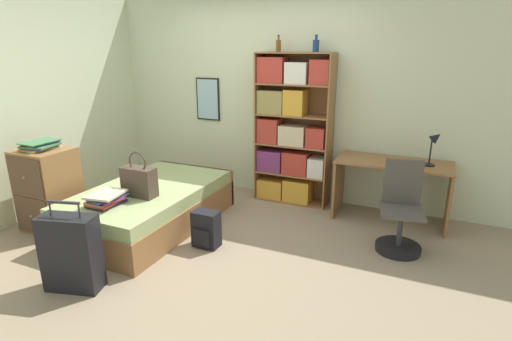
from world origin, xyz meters
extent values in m
plane|color=gray|center=(0.00, 0.00, 0.00)|extent=(14.00, 14.00, 0.00)
cube|color=beige|center=(0.00, 1.59, 1.30)|extent=(10.00, 0.06, 2.60)
cube|color=black|center=(-0.83, 1.55, 1.23)|extent=(0.36, 0.02, 0.58)
cube|color=#99C1D6|center=(-0.83, 1.54, 1.23)|extent=(0.32, 0.01, 0.54)
cube|color=beige|center=(-2.17, 0.00, 1.30)|extent=(0.06, 10.00, 2.60)
cube|color=olive|center=(-0.69, 0.00, 0.16)|extent=(1.12, 1.89, 0.31)
cube|color=#9EAD70|center=(-0.69, 0.00, 0.38)|extent=(1.09, 1.86, 0.14)
cube|color=olive|center=(-0.69, 0.92, 0.23)|extent=(1.12, 0.04, 0.45)
cube|color=#47382D|center=(-0.60, -0.25, 0.61)|extent=(0.36, 0.16, 0.31)
torus|color=#47382D|center=(-0.60, -0.25, 0.82)|extent=(0.21, 0.02, 0.21)
cube|color=#334C84|center=(-0.74, -0.57, 0.46)|extent=(0.27, 0.35, 0.01)
cube|color=#232328|center=(-0.74, -0.58, 0.47)|extent=(0.25, 0.35, 0.01)
cube|color=#B2382D|center=(-0.75, -0.57, 0.48)|extent=(0.26, 0.33, 0.02)
cube|color=#99894C|center=(-0.75, -0.58, 0.50)|extent=(0.25, 0.32, 0.01)
cube|color=#7A336B|center=(-0.72, -0.59, 0.51)|extent=(0.27, 0.30, 0.01)
cube|color=#7A336B|center=(-0.74, -0.57, 0.53)|extent=(0.29, 0.30, 0.02)
cube|color=#334C84|center=(-0.73, -0.57, 0.54)|extent=(0.28, 0.38, 0.01)
cube|color=#334C84|center=(-0.75, -0.57, 0.55)|extent=(0.29, 0.32, 0.02)
cube|color=beige|center=(-0.73, -0.58, 0.57)|extent=(0.34, 0.37, 0.02)
cube|color=black|center=(-0.48, -1.26, 0.32)|extent=(0.49, 0.32, 0.65)
cylinder|color=#2D2D33|center=(-0.60, -1.29, 0.71)|extent=(0.01, 0.01, 0.12)
cylinder|color=#2D2D33|center=(-0.36, -1.22, 0.71)|extent=(0.01, 0.01, 0.12)
cube|color=#2D2D33|center=(-0.48, -1.26, 0.77)|extent=(0.27, 0.09, 0.02)
cube|color=olive|center=(-1.65, -0.49, 0.45)|extent=(0.53, 0.48, 0.90)
cube|color=#513828|center=(-1.65, -0.73, 0.23)|extent=(0.49, 0.01, 0.41)
sphere|color=#B2A893|center=(-1.65, -0.75, 0.23)|extent=(0.02, 0.02, 0.02)
cube|color=#513828|center=(-1.65, -0.73, 0.66)|extent=(0.49, 0.01, 0.41)
sphere|color=#B2A893|center=(-1.65, -0.75, 0.66)|extent=(0.02, 0.02, 0.02)
cube|color=beige|center=(-1.69, -0.47, 0.90)|extent=(0.25, 0.36, 0.01)
cube|color=gold|center=(-1.70, -0.50, 0.91)|extent=(0.25, 0.34, 0.01)
cube|color=#334C84|center=(-1.69, -0.48, 0.92)|extent=(0.26, 0.31, 0.01)
cube|color=#427A4C|center=(-1.68, -0.49, 0.94)|extent=(0.34, 0.34, 0.02)
cube|color=#B2382D|center=(-1.70, -0.47, 0.95)|extent=(0.23, 0.32, 0.01)
cube|color=#334C84|center=(-1.68, -0.47, 0.97)|extent=(0.25, 0.32, 0.01)
cube|color=#427A4C|center=(-1.68, -0.48, 0.98)|extent=(0.25, 0.36, 0.01)
cube|color=olive|center=(0.04, 1.38, 0.94)|extent=(0.02, 0.33, 1.88)
cube|color=olive|center=(0.96, 1.38, 0.94)|extent=(0.02, 0.33, 1.88)
cube|color=olive|center=(0.50, 1.54, 0.94)|extent=(0.94, 0.01, 1.88)
cube|color=olive|center=(0.50, 1.38, 0.01)|extent=(0.91, 0.33, 0.02)
cube|color=olive|center=(0.50, 1.38, 0.38)|extent=(0.91, 0.33, 0.02)
cube|color=olive|center=(0.50, 1.38, 0.75)|extent=(0.91, 0.33, 0.02)
cube|color=olive|center=(0.50, 1.38, 1.13)|extent=(0.91, 0.33, 0.02)
cube|color=olive|center=(0.50, 1.38, 1.50)|extent=(0.91, 0.33, 0.02)
cube|color=olive|center=(0.50, 1.38, 1.87)|extent=(0.91, 0.33, 0.02)
cube|color=gold|center=(0.23, 1.36, 0.14)|extent=(0.34, 0.25, 0.24)
cube|color=gold|center=(0.59, 1.36, 0.16)|extent=(0.34, 0.25, 0.28)
cube|color=#7A336B|center=(0.22, 1.36, 0.52)|extent=(0.32, 0.25, 0.27)
cube|color=#B2382D|center=(0.56, 1.36, 0.53)|extent=(0.32, 0.25, 0.28)
cube|color=silver|center=(0.83, 1.36, 0.50)|extent=(0.20, 0.25, 0.24)
cube|color=#B2382D|center=(0.19, 1.36, 0.91)|extent=(0.27, 0.25, 0.31)
cube|color=beige|center=(0.51, 1.36, 0.88)|extent=(0.33, 0.25, 0.24)
cube|color=#B2382D|center=(0.81, 1.36, 0.88)|extent=(0.22, 0.25, 0.24)
cube|color=#99894C|center=(0.22, 1.36, 1.28)|extent=(0.33, 0.25, 0.29)
cube|color=gold|center=(0.52, 1.36, 1.29)|extent=(0.25, 0.25, 0.30)
cube|color=#B2382D|center=(0.22, 1.36, 1.66)|extent=(0.33, 0.25, 0.31)
cube|color=silver|center=(0.54, 1.36, 1.64)|extent=(0.27, 0.25, 0.25)
cube|color=#B2382D|center=(0.83, 1.36, 1.65)|extent=(0.23, 0.25, 0.29)
cylinder|color=brown|center=(0.28, 1.37, 1.94)|extent=(0.06, 0.06, 0.13)
cylinder|color=brown|center=(0.28, 1.37, 2.03)|extent=(0.02, 0.02, 0.04)
cylinder|color=#232328|center=(0.28, 1.37, 2.06)|extent=(0.03, 0.03, 0.02)
cylinder|color=navy|center=(0.73, 1.41, 1.94)|extent=(0.08, 0.08, 0.13)
cylinder|color=navy|center=(0.73, 1.41, 2.03)|extent=(0.03, 0.03, 0.04)
cylinder|color=#232328|center=(0.73, 1.41, 2.06)|extent=(0.03, 0.03, 0.02)
cube|color=olive|center=(1.74, 1.26, 0.69)|extent=(1.25, 0.56, 0.02)
cube|color=olive|center=(1.13, 1.26, 0.34)|extent=(0.03, 0.52, 0.68)
cube|color=olive|center=(2.34, 1.26, 0.34)|extent=(0.03, 0.52, 0.68)
cylinder|color=black|center=(2.09, 1.25, 0.72)|extent=(0.12, 0.12, 0.02)
cylinder|color=black|center=(2.09, 1.25, 0.86)|extent=(0.02, 0.02, 0.28)
cone|color=black|center=(2.13, 1.25, 1.02)|extent=(0.14, 0.10, 0.14)
cylinder|color=black|center=(1.91, 0.52, 0.03)|extent=(0.44, 0.44, 0.06)
cylinder|color=#333338|center=(1.91, 0.52, 0.20)|extent=(0.05, 0.05, 0.40)
cube|color=#47423D|center=(1.91, 0.52, 0.42)|extent=(0.46, 0.46, 0.03)
cube|color=#47423D|center=(1.88, 0.70, 0.66)|extent=(0.36, 0.10, 0.45)
cube|color=black|center=(0.13, -0.17, 0.19)|extent=(0.26, 0.16, 0.37)
cube|color=black|center=(0.13, -0.26, 0.13)|extent=(0.18, 0.03, 0.17)
camera|label=1|loc=(2.09, -3.29, 1.94)|focal=28.00mm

